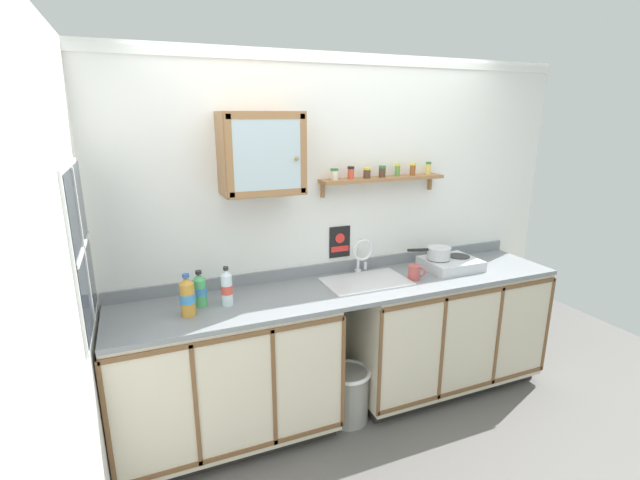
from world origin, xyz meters
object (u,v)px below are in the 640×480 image
(saucepan, at_px, (438,252))
(warning_sign, at_px, (340,242))
(mug, at_px, (414,272))
(bottle_water_clear_0, at_px, (227,288))
(bottle_soda_green_2, at_px, (200,290))
(sink, at_px, (365,284))
(trash_bin, at_px, (348,394))
(wall_cabinet, at_px, (261,153))
(bottle_juice_amber_1, at_px, (187,297))
(hot_plate_stove, at_px, (450,264))

(saucepan, relative_size, warning_sign, 1.41)
(saucepan, bearing_deg, warning_sign, 161.76)
(mug, xyz_separation_m, warning_sign, (-0.41, 0.35, 0.17))
(bottle_water_clear_0, relative_size, mug, 2.11)
(saucepan, height_order, bottle_soda_green_2, bottle_soda_green_2)
(sink, bearing_deg, saucepan, 2.10)
(trash_bin, bearing_deg, bottle_water_clear_0, 171.85)
(bottle_water_clear_0, bearing_deg, wall_cabinet, 28.17)
(saucepan, distance_m, bottle_soda_green_2, 1.73)
(saucepan, xyz_separation_m, warning_sign, (-0.70, 0.23, 0.09))
(sink, relative_size, bottle_juice_amber_1, 2.29)
(hot_plate_stove, relative_size, trash_bin, 1.03)
(wall_cabinet, bearing_deg, hot_plate_stove, -4.94)
(saucepan, distance_m, warning_sign, 0.74)
(wall_cabinet, height_order, trash_bin, wall_cabinet)
(bottle_water_clear_0, height_order, mug, bottle_water_clear_0)
(wall_cabinet, distance_m, warning_sign, 0.90)
(wall_cabinet, bearing_deg, bottle_water_clear_0, -151.83)
(saucepan, relative_size, trash_bin, 0.84)
(bottle_juice_amber_1, xyz_separation_m, mug, (1.53, -0.00, -0.06))
(bottle_water_clear_0, bearing_deg, warning_sign, 18.06)
(bottle_juice_amber_1, distance_m, warning_sign, 1.17)
(sink, height_order, bottle_juice_amber_1, sink)
(bottle_juice_amber_1, relative_size, mug, 2.18)
(hot_plate_stove, distance_m, bottle_water_clear_0, 1.67)
(bottle_water_clear_0, height_order, trash_bin, bottle_water_clear_0)
(bottle_water_clear_0, distance_m, bottle_juice_amber_1, 0.24)
(mug, xyz_separation_m, trash_bin, (-0.52, -0.05, -0.80))
(hot_plate_stove, bearing_deg, mug, -166.35)
(trash_bin, bearing_deg, saucepan, 11.72)
(bottle_water_clear_0, bearing_deg, saucepan, 2.06)
(mug, xyz_separation_m, wall_cabinet, (-1.01, 0.21, 0.83))
(sink, height_order, warning_sign, warning_sign)
(hot_plate_stove, height_order, trash_bin, hot_plate_stove)
(bottle_soda_green_2, distance_m, mug, 1.45)
(trash_bin, bearing_deg, sink, 37.22)
(hot_plate_stove, bearing_deg, bottle_juice_amber_1, -177.23)
(sink, distance_m, trash_bin, 0.77)
(saucepan, relative_size, bottle_soda_green_2, 1.44)
(saucepan, bearing_deg, sink, -177.90)
(hot_plate_stove, xyz_separation_m, saucepan, (-0.10, 0.03, 0.09))
(bottle_water_clear_0, bearing_deg, trash_bin, -8.15)
(saucepan, height_order, warning_sign, warning_sign)
(hot_plate_stove, relative_size, warning_sign, 1.73)
(sink, distance_m, hot_plate_stove, 0.71)
(bottle_water_clear_0, relative_size, bottle_soda_green_2, 1.09)
(bottle_soda_green_2, bearing_deg, warning_sign, 12.82)
(saucepan, relative_size, wall_cabinet, 0.65)
(sink, bearing_deg, bottle_juice_amber_1, -175.44)
(bottle_water_clear_0, relative_size, warning_sign, 1.07)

